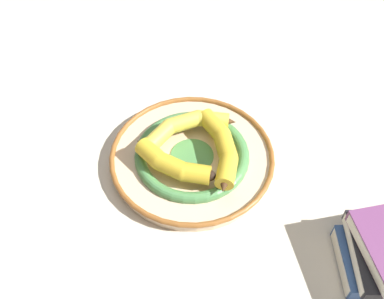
# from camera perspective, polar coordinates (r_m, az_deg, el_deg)

# --- Properties ---
(ground_plane) EXTENTS (2.80, 2.80, 0.00)m
(ground_plane) POSITION_cam_1_polar(r_m,az_deg,el_deg) (0.90, 2.66, -1.65)
(ground_plane) COLOR beige
(decorative_bowl) EXTENTS (0.32, 0.32, 0.04)m
(decorative_bowl) POSITION_cam_1_polar(r_m,az_deg,el_deg) (0.88, 0.00, -0.96)
(decorative_bowl) COLOR beige
(decorative_bowl) RESTS_ON ground_plane
(banana_a) EXTENTS (0.17, 0.07, 0.04)m
(banana_a) POSITION_cam_1_polar(r_m,az_deg,el_deg) (0.83, -2.73, -1.78)
(banana_a) COLOR gold
(banana_a) RESTS_ON decorative_bowl
(banana_b) EXTENTS (0.17, 0.14, 0.04)m
(banana_b) POSITION_cam_1_polar(r_m,az_deg,el_deg) (0.85, 3.86, 0.15)
(banana_b) COLOR gold
(banana_b) RESTS_ON decorative_bowl
(banana_c) EXTENTS (0.11, 0.18, 0.03)m
(banana_c) POSITION_cam_1_polar(r_m,az_deg,el_deg) (0.89, -0.59, 3.13)
(banana_c) COLOR yellow
(banana_c) RESTS_ON decorative_bowl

